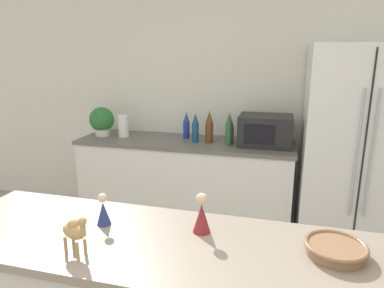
% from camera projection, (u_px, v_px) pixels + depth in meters
% --- Properties ---
extents(wall_back, '(8.00, 0.06, 2.55)m').
position_uv_depth(wall_back, '(232.00, 101.00, 3.48)').
color(wall_back, silver).
rests_on(wall_back, ground_plane).
extents(back_counter, '(2.11, 0.63, 0.91)m').
position_uv_depth(back_counter, '(185.00, 184.00, 3.47)').
color(back_counter, white).
rests_on(back_counter, ground_plane).
extents(refrigerator, '(0.85, 0.71, 1.82)m').
position_uv_depth(refrigerator, '(354.00, 154.00, 2.93)').
color(refrigerator, white).
rests_on(refrigerator, ground_plane).
extents(potted_plant, '(0.25, 0.25, 0.30)m').
position_uv_depth(potted_plant, '(102.00, 121.00, 3.53)').
color(potted_plant, silver).
rests_on(potted_plant, back_counter).
extents(paper_towel_roll, '(0.11, 0.11, 0.22)m').
position_uv_depth(paper_towel_roll, '(123.00, 126.00, 3.49)').
color(paper_towel_roll, white).
rests_on(paper_towel_roll, back_counter).
extents(microwave, '(0.48, 0.37, 0.28)m').
position_uv_depth(microwave, '(265.00, 130.00, 3.15)').
color(microwave, black).
rests_on(microwave, back_counter).
extents(back_bottle_0, '(0.06, 0.06, 0.27)m').
position_uv_depth(back_bottle_0, '(186.00, 126.00, 3.42)').
color(back_bottle_0, navy).
rests_on(back_bottle_0, back_counter).
extents(back_bottle_1, '(0.07, 0.07, 0.26)m').
position_uv_depth(back_bottle_1, '(230.00, 130.00, 3.25)').
color(back_bottle_1, '#B2B7BC').
rests_on(back_bottle_1, back_counter).
extents(back_bottle_2, '(0.07, 0.07, 0.29)m').
position_uv_depth(back_bottle_2, '(195.00, 128.00, 3.27)').
color(back_bottle_2, navy).
rests_on(back_bottle_2, back_counter).
extents(back_bottle_3, '(0.07, 0.07, 0.31)m').
position_uv_depth(back_bottle_3, '(209.00, 127.00, 3.25)').
color(back_bottle_3, brown).
rests_on(back_bottle_3, back_counter).
extents(back_bottle_4, '(0.07, 0.07, 0.31)m').
position_uv_depth(back_bottle_4, '(229.00, 129.00, 3.17)').
color(back_bottle_4, '#2D6033').
rests_on(back_bottle_4, back_counter).
extents(fruit_bowl, '(0.23, 0.23, 0.05)m').
position_uv_depth(fruit_bowl, '(335.00, 248.00, 1.26)').
color(fruit_bowl, '#8C6647').
rests_on(fruit_bowl, bar_counter).
extents(camel_figurine, '(0.13, 0.09, 0.16)m').
position_uv_depth(camel_figurine, '(75.00, 231.00, 1.26)').
color(camel_figurine, tan).
rests_on(camel_figurine, bar_counter).
extents(wise_man_figurine_blue, '(0.07, 0.07, 0.17)m').
position_uv_depth(wise_man_figurine_blue, '(202.00, 216.00, 1.42)').
color(wise_man_figurine_blue, maroon).
rests_on(wise_man_figurine_blue, bar_counter).
extents(wise_man_figurine_crimson, '(0.06, 0.06, 0.14)m').
position_uv_depth(wise_man_figurine_crimson, '(103.00, 211.00, 1.48)').
color(wise_man_figurine_crimson, navy).
rests_on(wise_man_figurine_crimson, bar_counter).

